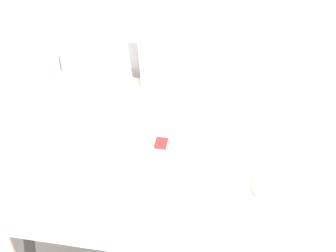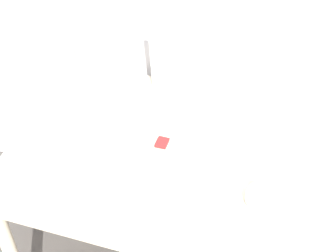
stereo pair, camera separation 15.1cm
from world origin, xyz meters
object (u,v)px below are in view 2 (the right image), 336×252
at_px(keyboard, 148,184).
at_px(mp3_player, 162,143).
at_px(laptop, 188,98).
at_px(mouse, 256,195).
at_px(vase, 91,58).

height_order(keyboard, mp3_player, keyboard).
bearing_deg(laptop, mouse, -48.30).
xyz_separation_m(keyboard, mouse, (0.32, 0.05, 0.01)).
bearing_deg(mp3_player, vase, 146.87).
height_order(laptop, keyboard, laptop).
bearing_deg(keyboard, vase, 131.08).
bearing_deg(mouse, keyboard, -171.73).
bearing_deg(mouse, vase, 151.39).
xyz_separation_m(laptop, mp3_player, (-0.03, -0.20, -0.05)).
height_order(keyboard, mouse, mouse).
bearing_deg(laptop, vase, 175.28).
relative_size(laptop, vase, 1.15).
bearing_deg(mouse, mp3_player, 156.49).
distance_m(laptop, keyboard, 0.40).
xyz_separation_m(mouse, mp3_player, (-0.34, 0.15, -0.01)).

